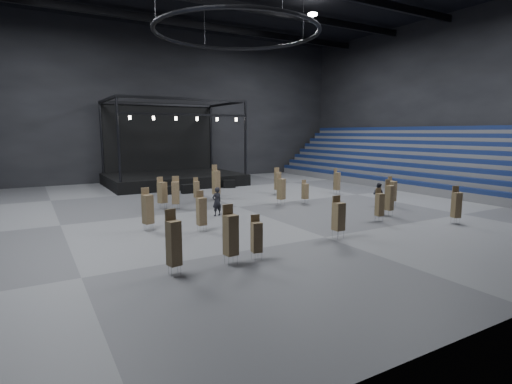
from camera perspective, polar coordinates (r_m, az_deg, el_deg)
floor at (r=31.14m, az=-2.59°, el=-2.14°), size 50.00×50.00×0.00m
wall_back at (r=50.30m, az=-14.00°, el=11.97°), size 50.00×0.20×18.00m
wall_right at (r=47.70m, az=25.67°, el=11.60°), size 0.20×42.00×18.00m
bleachers_right at (r=46.09m, az=23.64°, el=2.79°), size 7.20×40.00×6.40m
stage at (r=45.84m, az=-12.01°, el=2.94°), size 14.00×10.00×9.20m
truss_ring at (r=31.45m, az=-2.76°, el=21.83°), size 12.30×12.30×5.15m
flight_case_left at (r=38.24m, az=-12.43°, el=0.24°), size 1.21×0.73×0.76m
flight_case_mid at (r=38.55m, az=-9.68°, el=0.45°), size 1.31×0.72×0.85m
flight_case_right at (r=41.83m, az=-3.87°, el=1.16°), size 1.36×0.91×0.83m
chair_stack_0 at (r=18.16m, az=0.07°, el=-6.36°), size 0.51×0.51×2.07m
chair_stack_1 at (r=28.31m, az=26.71°, el=-1.58°), size 0.59×0.59×2.40m
chair_stack_2 at (r=30.46m, az=-11.42°, el=-0.02°), size 0.71×0.71×2.51m
chair_stack_3 at (r=30.99m, az=-13.26°, el=0.01°), size 0.72×0.72×2.43m
chair_stack_4 at (r=34.58m, az=-5.73°, el=1.44°), size 0.62×0.62×3.00m
chair_stack_5 at (r=23.40m, az=-7.81°, el=-2.66°), size 0.50×0.50×2.40m
chair_stack_6 at (r=32.83m, az=7.02°, el=0.16°), size 0.45×0.45×1.90m
chair_stack_7 at (r=27.15m, az=17.23°, el=-1.66°), size 0.50×0.50×2.18m
chair_stack_8 at (r=31.95m, az=3.61°, el=0.51°), size 0.68×0.68×2.50m
chair_stack_9 at (r=33.81m, az=-8.52°, el=0.44°), size 0.44×0.44×2.02m
chair_stack_10 at (r=37.42m, az=3.10°, el=1.67°), size 0.55×0.55×2.50m
chair_stack_11 at (r=38.21m, az=11.48°, el=1.59°), size 0.59×0.59×2.43m
chair_stack_12 at (r=22.25m, az=11.69°, el=-3.34°), size 0.55×0.55×2.34m
chair_stack_13 at (r=32.77m, az=18.84°, el=0.19°), size 0.63×0.63×2.38m
chair_stack_14 at (r=16.56m, az=-11.70°, el=-6.99°), size 0.58×0.58×2.70m
chair_stack_15 at (r=24.24m, az=-15.22°, el=-2.29°), size 0.65×0.65×2.56m
chair_stack_16 at (r=17.49m, az=-3.66°, el=-5.99°), size 0.58×0.58×2.66m
chair_stack_17 at (r=29.16m, az=18.49°, el=-0.71°), size 0.52×0.52×2.54m
man_center at (r=27.80m, az=-5.61°, el=-1.36°), size 0.82×0.62×2.01m
crew_member at (r=32.45m, az=17.06°, el=-0.41°), size 0.93×1.06×1.87m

